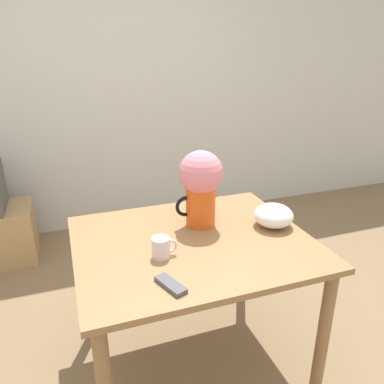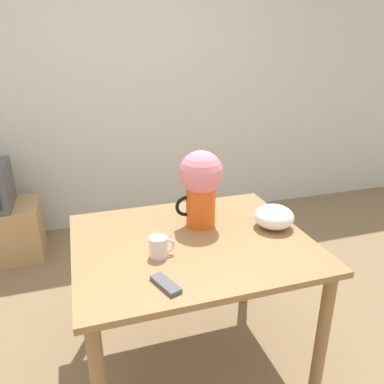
{
  "view_description": "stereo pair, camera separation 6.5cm",
  "coord_description": "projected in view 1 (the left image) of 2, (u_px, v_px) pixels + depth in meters",
  "views": [
    {
      "loc": [
        -0.48,
        -1.52,
        1.66
      ],
      "look_at": [
        0.12,
        0.15,
        0.97
      ],
      "focal_mm": 35.0,
      "sensor_mm": 36.0,
      "label": 1
    },
    {
      "loc": [
        -0.42,
        -1.54,
        1.66
      ],
      "look_at": [
        0.12,
        0.15,
        0.97
      ],
      "focal_mm": 35.0,
      "sensor_mm": 36.0,
      "label": 2
    }
  ],
  "objects": [
    {
      "name": "ground_plane",
      "position": [
        181.0,
        365.0,
        2.09
      ],
      "size": [
        12.0,
        12.0,
        0.0
      ],
      "primitive_type": "plane",
      "color": "#7F6647"
    },
    {
      "name": "wall_back",
      "position": [
        111.0,
        89.0,
        3.35
      ],
      "size": [
        8.0,
        0.05,
        2.6
      ],
      "color": "silver",
      "rests_on": "ground_plane"
    },
    {
      "name": "table",
      "position": [
        193.0,
        259.0,
        1.87
      ],
      "size": [
        1.14,
        0.95,
        0.78
      ],
      "color": "olive",
      "rests_on": "ground_plane"
    },
    {
      "name": "flower_vase",
      "position": [
        201.0,
        183.0,
        1.9
      ],
      "size": [
        0.25,
        0.22,
        0.4
      ],
      "color": "#E05619",
      "rests_on": "table"
    },
    {
      "name": "coffee_mug",
      "position": [
        162.0,
        247.0,
        1.67
      ],
      "size": [
        0.12,
        0.08,
        0.1
      ],
      "color": "silver",
      "rests_on": "table"
    },
    {
      "name": "white_bowl",
      "position": [
        273.0,
        215.0,
        1.95
      ],
      "size": [
        0.21,
        0.21,
        0.12
      ],
      "color": "white",
      "rests_on": "table"
    },
    {
      "name": "remote_control",
      "position": [
        171.0,
        285.0,
        1.47
      ],
      "size": [
        0.1,
        0.16,
        0.02
      ],
      "color": "#4C4C51",
      "rests_on": "table"
    }
  ]
}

